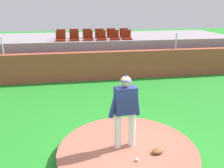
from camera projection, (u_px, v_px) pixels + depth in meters
ground_plane at (127, 157)px, 5.84m from camera, size 60.00×60.00×0.00m
pitchers_mound at (127, 153)px, 5.80m from camera, size 3.40×3.40×0.25m
pitcher at (125, 106)px, 5.54m from camera, size 0.79×0.31×1.83m
baseball at (137, 160)px, 5.30m from camera, size 0.07×0.07×0.07m
fielding_glove at (158, 151)px, 5.58m from camera, size 0.35×0.29×0.11m
brick_barrier at (98, 66)px, 11.72m from camera, size 17.23×0.40×1.39m
fence_post_left at (2, 46)px, 10.69m from camera, size 0.06×0.06×0.82m
fence_post_right at (176, 41)px, 11.99m from camera, size 0.06×0.06×0.82m
bleacher_platform at (92, 51)px, 14.42m from camera, size 16.40×4.46×1.78m
stadium_chair_0 at (61, 38)px, 12.22m from camera, size 0.48×0.44×0.50m
stadium_chair_1 at (74, 38)px, 12.33m from camera, size 0.48×0.44×0.50m
stadium_chair_2 at (88, 37)px, 12.45m from camera, size 0.48×0.44×0.50m
stadium_chair_3 at (101, 37)px, 12.53m from camera, size 0.48×0.44×0.50m
stadium_chair_4 at (115, 37)px, 12.63m from camera, size 0.48×0.44×0.50m
stadium_chair_5 at (127, 36)px, 12.77m from camera, size 0.48×0.44×0.50m
stadium_chair_6 at (61, 36)px, 13.04m from camera, size 0.48×0.44×0.50m
stadium_chair_7 at (74, 35)px, 13.19m from camera, size 0.48×0.44×0.50m
stadium_chair_8 at (87, 35)px, 13.27m from camera, size 0.48×0.44×0.50m
stadium_chair_9 at (99, 35)px, 13.36m from camera, size 0.48×0.44×0.50m
stadium_chair_10 at (111, 35)px, 13.52m from camera, size 0.48×0.44×0.50m
stadium_chair_11 at (124, 34)px, 13.59m from camera, size 0.48×0.44×0.50m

